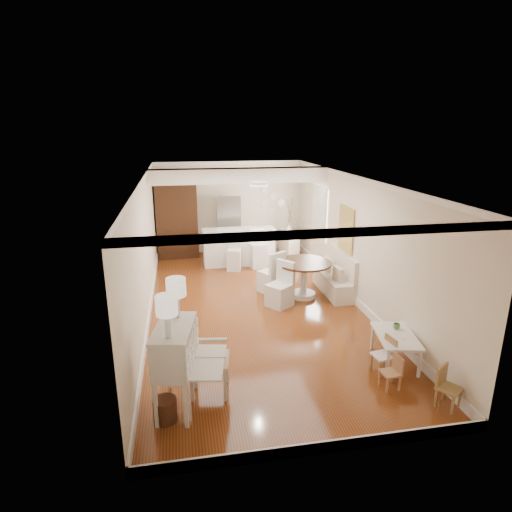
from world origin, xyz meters
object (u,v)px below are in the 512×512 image
object	(u,v)px
slip_chair_near	(280,285)
gustavian_armchair	(209,360)
secretary_bureau	(176,367)
breakfast_counter	(239,247)
kids_table	(395,349)
kids_chair_b	(383,355)
kids_chair_c	(449,388)
wicker_basket	(165,410)
dining_table	(303,280)
bar_stool_left	(234,254)
slip_chair_far	(271,271)
kids_chair_a	(391,372)
pantry_cabinet	(177,219)
sideboard	(289,243)
bar_stool_right	(258,248)
fridge	(240,225)

from	to	relation	value
slip_chair_near	gustavian_armchair	bearing A→B (deg)	-68.53
secretary_bureau	breakfast_counter	size ratio (longest dim) A/B	0.61
kids_table	breakfast_counter	world-z (taller)	breakfast_counter
kids_chair_b	kids_chair_c	size ratio (longest dim) A/B	1.00
wicker_basket	dining_table	xyz separation A→B (m)	(3.05, 3.88, 0.27)
breakfast_counter	dining_table	bearing A→B (deg)	-67.90
secretary_bureau	bar_stool_left	bearing A→B (deg)	85.77
slip_chair_far	kids_chair_a	bearing A→B (deg)	72.65
kids_chair_c	slip_chair_far	xyz separation A→B (m)	(-1.51, 4.75, 0.20)
pantry_cabinet	sideboard	distance (m)	3.46
dining_table	bar_stool_right	xyz separation A→B (m)	(-0.63, 2.37, 0.11)
kids_table	slip_chair_near	size ratio (longest dim) A/B	1.01
wicker_basket	kids_chair_c	distance (m)	3.93
sideboard	kids_chair_c	bearing A→B (deg)	-95.44
kids_chair_b	breakfast_counter	world-z (taller)	breakfast_counter
wicker_basket	bar_stool_right	size ratio (longest dim) A/B	0.30
secretary_bureau	slip_chair_far	xyz separation A→B (m)	(2.23, 4.06, -0.11)
wicker_basket	dining_table	distance (m)	4.94
breakfast_counter	bar_stool_left	bearing A→B (deg)	-112.51
pantry_cabinet	bar_stool_right	bearing A→B (deg)	-33.41
secretary_bureau	bar_stool_left	xyz separation A→B (m)	(1.56, 5.83, -0.16)
fridge	kids_chair_b	bearing A→B (deg)	-79.97
kids_chair_b	gustavian_armchair	bearing A→B (deg)	-98.10
kids_chair_a	breakfast_counter	bearing A→B (deg)	-172.71
kids_chair_a	dining_table	size ratio (longest dim) A/B	0.44
kids_chair_b	breakfast_counter	size ratio (longest dim) A/B	0.30
gustavian_armchair	slip_chair_far	size ratio (longest dim) A/B	1.04
slip_chair_near	bar_stool_right	bearing A→B (deg)	141.59
gustavian_armchair	bar_stool_left	xyz separation A→B (m)	(1.09, 5.55, -0.07)
gustavian_armchair	kids_table	distance (m)	3.12
slip_chair_far	breakfast_counter	xyz separation A→B (m)	(-0.45, 2.28, 0.01)
secretary_bureau	bar_stool_left	size ratio (longest dim) A/B	1.34
kids_chair_c	wicker_basket	bearing A→B (deg)	141.32
kids_table	kids_chair_a	size ratio (longest dim) A/B	1.86
secretary_bureau	wicker_basket	world-z (taller)	secretary_bureau
kids_chair_c	bar_stool_left	bearing A→B (deg)	75.92
bar_stool_left	sideboard	size ratio (longest dim) A/B	1.17
kids_chair_c	dining_table	xyz separation A→B (m)	(-0.85, 4.30, 0.12)
gustavian_armchair	secretary_bureau	bearing A→B (deg)	129.32
gustavian_armchair	wicker_basket	distance (m)	0.93
kids_chair_a	breakfast_counter	xyz separation A→B (m)	(-1.37, 6.47, 0.24)
wicker_basket	sideboard	distance (m)	8.09
dining_table	pantry_cabinet	distance (m)	4.79
fridge	slip_chair_near	bearing A→B (deg)	-86.61
kids_table	dining_table	distance (m)	3.13
secretary_bureau	bar_stool_right	bearing A→B (deg)	80.10
secretary_bureau	bar_stool_left	world-z (taller)	secretary_bureau
kids_chair_a	dining_table	world-z (taller)	dining_table
kids_chair_a	kids_chair_b	distance (m)	0.44
bar_stool_left	bar_stool_right	xyz separation A→B (m)	(0.69, 0.15, 0.08)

